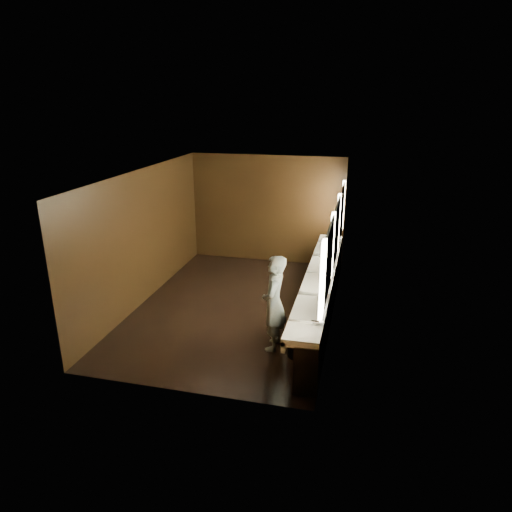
% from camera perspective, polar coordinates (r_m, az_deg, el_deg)
% --- Properties ---
extents(floor, '(6.00, 6.00, 0.00)m').
position_cam_1_polar(floor, '(9.67, -2.51, -6.34)').
color(floor, black).
rests_on(floor, ground).
extents(ceiling, '(4.00, 6.00, 0.02)m').
position_cam_1_polar(ceiling, '(8.83, -2.78, 10.29)').
color(ceiling, '#2D2D2B').
rests_on(ceiling, wall_back).
extents(wall_back, '(4.00, 0.02, 2.80)m').
position_cam_1_polar(wall_back, '(11.95, 1.37, 5.84)').
color(wall_back, black).
rests_on(wall_back, floor).
extents(wall_front, '(4.00, 0.02, 2.80)m').
position_cam_1_polar(wall_front, '(6.52, -9.99, -6.24)').
color(wall_front, black).
rests_on(wall_front, floor).
extents(wall_left, '(0.02, 6.00, 2.80)m').
position_cam_1_polar(wall_left, '(9.88, -13.87, 2.38)').
color(wall_left, black).
rests_on(wall_left, floor).
extents(wall_right, '(0.02, 6.00, 2.80)m').
position_cam_1_polar(wall_right, '(8.83, 9.94, 0.65)').
color(wall_right, black).
rests_on(wall_right, floor).
extents(sink_counter, '(0.55, 5.40, 1.01)m').
position_cam_1_polar(sink_counter, '(9.16, 8.33, -4.62)').
color(sink_counter, black).
rests_on(sink_counter, floor).
extents(mirror_band, '(0.06, 5.03, 1.15)m').
position_cam_1_polar(mirror_band, '(8.72, 9.94, 2.83)').
color(mirror_band, '#FCF3C8').
rests_on(mirror_band, wall_right).
extents(person, '(0.41, 0.62, 1.70)m').
position_cam_1_polar(person, '(7.83, 2.27, -5.88)').
color(person, '#96BFDF').
rests_on(person, floor).
extents(trash_bin, '(0.45, 0.45, 0.63)m').
position_cam_1_polar(trash_bin, '(7.85, 5.48, -10.31)').
color(trash_bin, black).
rests_on(trash_bin, floor).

